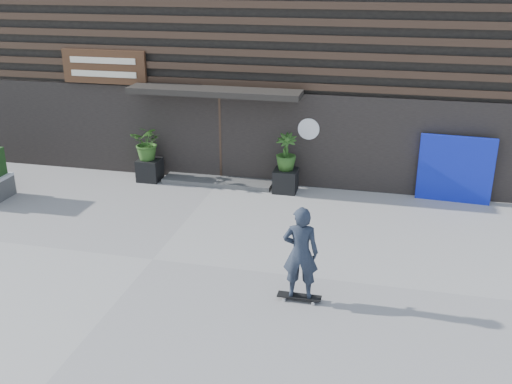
% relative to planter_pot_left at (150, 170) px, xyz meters
% --- Properties ---
extents(ground, '(80.00, 80.00, 0.00)m').
position_rel_planter_pot_left_xyz_m(ground, '(1.90, -4.40, -0.30)').
color(ground, '#9B9893').
rests_on(ground, ground).
extents(entrance_step, '(3.00, 0.80, 0.12)m').
position_rel_planter_pot_left_xyz_m(entrance_step, '(1.90, 0.20, -0.24)').
color(entrance_step, '#454542').
rests_on(entrance_step, ground).
extents(planter_pot_left, '(0.60, 0.60, 0.60)m').
position_rel_planter_pot_left_xyz_m(planter_pot_left, '(0.00, 0.00, 0.00)').
color(planter_pot_left, black).
rests_on(planter_pot_left, ground).
extents(bamboo_left, '(0.86, 0.75, 0.96)m').
position_rel_planter_pot_left_xyz_m(bamboo_left, '(0.00, 0.00, 0.78)').
color(bamboo_left, '#2D591E').
rests_on(bamboo_left, planter_pot_left).
extents(planter_pot_right, '(0.60, 0.60, 0.60)m').
position_rel_planter_pot_left_xyz_m(planter_pot_right, '(3.80, 0.00, 0.00)').
color(planter_pot_right, black).
rests_on(planter_pot_right, ground).
extents(bamboo_right, '(0.54, 0.54, 0.96)m').
position_rel_planter_pot_left_xyz_m(bamboo_right, '(3.80, 0.00, 0.78)').
color(bamboo_right, '#2D591E').
rests_on(bamboo_right, planter_pot_right).
extents(blue_tarp, '(1.80, 0.24, 1.68)m').
position_rel_planter_pot_left_xyz_m(blue_tarp, '(8.01, 0.30, 0.54)').
color(blue_tarp, '#0C19A7').
rests_on(blue_tarp, ground).
extents(building, '(18.00, 11.00, 8.00)m').
position_rel_planter_pot_left_xyz_m(building, '(1.90, 5.56, 3.69)').
color(building, black).
rests_on(building, ground).
extents(skateboarder, '(0.78, 0.45, 1.79)m').
position_rel_planter_pot_left_xyz_m(skateboarder, '(5.04, -5.26, 0.63)').
color(skateboarder, black).
rests_on(skateboarder, ground).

